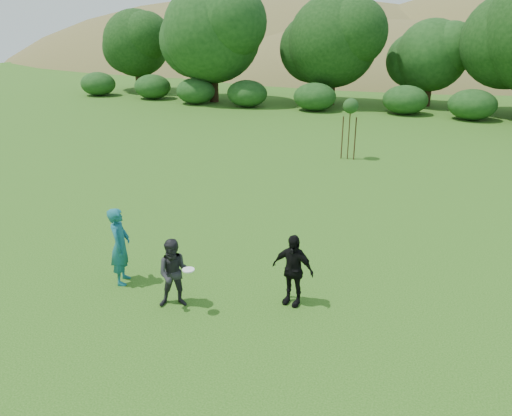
# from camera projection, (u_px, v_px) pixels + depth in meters

# --- Properties ---
(ground) EXTENTS (120.00, 120.00, 0.00)m
(ground) POSITION_uv_depth(u_px,v_px,m) (211.00, 291.00, 12.16)
(ground) COLOR #19470C
(ground) RESTS_ON ground
(player_teal) EXTENTS (0.71, 0.84, 1.98)m
(player_teal) POSITION_uv_depth(u_px,v_px,m) (120.00, 246.00, 12.23)
(player_teal) COLOR #175E68
(player_teal) RESTS_ON ground
(player_grey) EXTENTS (0.99, 0.91, 1.65)m
(player_grey) POSITION_uv_depth(u_px,v_px,m) (175.00, 273.00, 11.25)
(player_grey) COLOR #242426
(player_grey) RESTS_ON ground
(player_black) EXTENTS (1.06, 0.56, 1.73)m
(player_black) POSITION_uv_depth(u_px,v_px,m) (293.00, 270.00, 11.34)
(player_black) COLOR black
(player_black) RESTS_ON ground
(frisbee) EXTENTS (0.27, 0.27, 0.03)m
(frisbee) POSITION_uv_depth(u_px,v_px,m) (188.00, 270.00, 10.85)
(frisbee) COLOR white
(frisbee) RESTS_ON ground
(sapling) EXTENTS (0.70, 0.70, 2.85)m
(sapling) POSITION_uv_depth(u_px,v_px,m) (351.00, 108.00, 22.77)
(sapling) COLOR #362215
(sapling) RESTS_ON ground
(hillside) EXTENTS (150.00, 72.00, 52.00)m
(hillside) POSITION_uv_depth(u_px,v_px,m) (408.00, 146.00, 76.20)
(hillside) COLOR olive
(hillside) RESTS_ON ground
(tree_row) EXTENTS (53.92, 10.38, 9.62)m
(tree_row) POSITION_uv_depth(u_px,v_px,m) (435.00, 40.00, 34.31)
(tree_row) COLOR #3A2616
(tree_row) RESTS_ON ground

